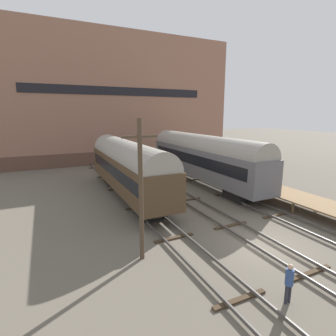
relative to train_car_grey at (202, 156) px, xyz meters
name	(u,v)px	position (x,y,z in m)	size (l,w,h in m)	color
ground_plane	(264,246)	(-4.31, -13.41, -3.06)	(200.00, 200.00, 0.00)	#60594C
track_left	(200,261)	(-8.62, -13.41, -2.92)	(2.60, 60.00, 0.26)	#4C4742
track_middle	(264,243)	(-4.31, -13.41, -2.92)	(2.60, 60.00, 0.26)	#4C4742
track_right	(314,230)	(0.00, -13.41, -2.92)	(2.60, 60.00, 0.26)	#4C4742
train_car_grey	(202,156)	(0.00, 0.00, 0.00)	(2.95, 18.79, 5.35)	black
train_car_brown	(127,165)	(-8.62, -0.93, -0.14)	(3.12, 16.39, 5.17)	black
station_platform	(306,200)	(2.89, -10.59, -2.16)	(3.15, 14.68, 0.97)	brown
person_worker	(289,280)	(-6.97, -17.32, -2.03)	(0.32, 0.32, 1.71)	#282833
utility_pole	(141,189)	(-11.12, -11.65, 0.75)	(1.80, 0.24, 7.29)	#473828
warehouse_building	(110,100)	(-4.54, 21.84, 6.78)	(38.20, 12.14, 19.68)	brown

